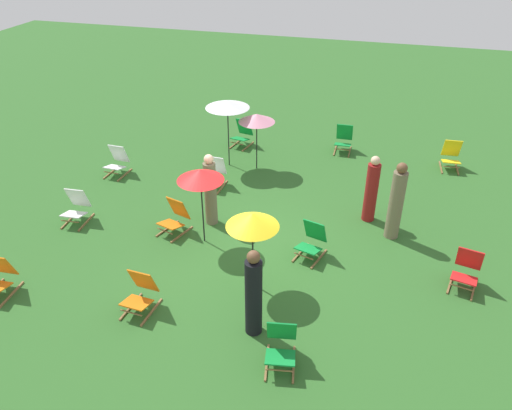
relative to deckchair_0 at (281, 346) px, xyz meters
name	(u,v)px	position (x,y,z in m)	size (l,w,h in m)	color
ground_plane	(241,252)	(-1.51, 2.69, -0.37)	(40.00, 40.00, 0.00)	#2D6026
deckchair_0	(281,346)	(0.00, 0.00, 0.00)	(0.60, 0.83, 0.83)	olive
deckchair_1	(175,218)	(-3.20, 3.07, 0.00)	(0.68, 0.87, 0.83)	olive
deckchair_2	(466,270)	(3.04, 2.86, 0.00)	(0.63, 0.85, 0.83)	olive
deckchair_4	(140,293)	(-2.77, 0.54, 0.00)	(0.53, 0.79, 0.83)	olive
deckchair_5	(117,162)	(-5.89, 5.28, 0.00)	(0.51, 0.78, 0.83)	olive
deckchair_6	(242,134)	(-3.11, 8.03, 0.00)	(0.61, 0.84, 0.83)	olive
deckchair_7	(76,207)	(-5.61, 2.86, 0.00)	(0.53, 0.79, 0.83)	olive
deckchair_8	(344,140)	(-0.05, 8.47, 0.00)	(0.49, 0.77, 0.83)	olive
deckchair_9	(312,241)	(-0.04, 3.01, 0.00)	(0.66, 0.86, 0.83)	olive
deckchair_10	(451,156)	(3.01, 8.14, 0.00)	(0.52, 0.79, 0.83)	olive
deckchair_11	(215,173)	(-3.06, 5.35, 0.00)	(0.51, 0.78, 0.83)	olive
umbrella_0	(253,220)	(-0.97, 1.74, 1.16)	(1.00, 1.00, 1.68)	black
umbrella_1	(257,118)	(-2.26, 6.62, 1.15)	(1.00, 1.00, 1.64)	black
umbrella_2	(227,104)	(-3.08, 6.62, 1.46)	(1.21, 1.21, 1.93)	black
umbrella_3	(200,175)	(-2.43, 2.89, 1.30)	(1.00, 1.00, 1.80)	black
person_0	(396,203)	(1.58, 4.22, 0.51)	(0.36, 0.36, 1.85)	#72664C
person_1	(254,295)	(-0.62, 0.56, 0.46)	(0.42, 0.42, 1.74)	black
person_2	(210,191)	(-2.53, 3.65, 0.48)	(0.35, 0.35, 1.76)	#72664C
person_3	(371,190)	(1.01, 4.79, 0.42)	(0.40, 0.40, 1.66)	maroon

